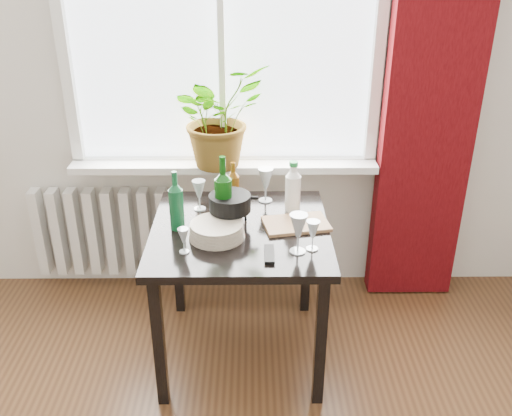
{
  "coord_description": "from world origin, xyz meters",
  "views": [
    {
      "loc": [
        0.16,
        -0.86,
        2.03
      ],
      "look_at": [
        0.18,
        1.55,
        0.85
      ],
      "focal_mm": 40.0,
      "sensor_mm": 36.0,
      "label": 1
    }
  ],
  "objects_px": {
    "wineglass_front_left": "(184,241)",
    "potted_plant": "(218,116)",
    "wineglass_back_center": "(266,184)",
    "wine_bottle_right": "(223,191)",
    "radiator": "(102,232)",
    "cutting_board": "(296,224)",
    "wineglass_front_right": "(298,233)",
    "wineglass_back_left": "(199,195)",
    "plate_stack": "(217,230)",
    "fondue_pot": "(230,210)",
    "bottle_amber": "(233,185)",
    "tv_remote": "(269,254)",
    "wine_bottle_left": "(176,200)",
    "table": "(240,245)",
    "wineglass_far_right": "(313,235)",
    "cleaning_bottle": "(293,187)"
  },
  "relations": [
    {
      "from": "wineglass_front_left",
      "to": "cutting_board",
      "type": "xyz_separation_m",
      "value": [
        0.51,
        0.25,
        -0.05
      ]
    },
    {
      "from": "table",
      "to": "wineglass_front_left",
      "type": "bearing_deg",
      "value": -137.21
    },
    {
      "from": "radiator",
      "to": "plate_stack",
      "type": "bearing_deg",
      "value": -43.99
    },
    {
      "from": "wine_bottle_right",
      "to": "cutting_board",
      "type": "relative_size",
      "value": 1.17
    },
    {
      "from": "wine_bottle_left",
      "to": "plate_stack",
      "type": "xyz_separation_m",
      "value": [
        0.19,
        -0.09,
        -0.11
      ]
    },
    {
      "from": "wine_bottle_right",
      "to": "wineglass_front_right",
      "type": "height_order",
      "value": "wine_bottle_right"
    },
    {
      "from": "wineglass_front_right",
      "to": "wineglass_back_left",
      "type": "height_order",
      "value": "wineglass_front_right"
    },
    {
      "from": "wineglass_front_right",
      "to": "tv_remote",
      "type": "distance_m",
      "value": 0.16
    },
    {
      "from": "table",
      "to": "cleaning_bottle",
      "type": "bearing_deg",
      "value": 34.59
    },
    {
      "from": "fondue_pot",
      "to": "tv_remote",
      "type": "xyz_separation_m",
      "value": [
        0.18,
        -0.3,
        -0.07
      ]
    },
    {
      "from": "wineglass_far_right",
      "to": "wine_bottle_right",
      "type": "bearing_deg",
      "value": 150.12
    },
    {
      "from": "radiator",
      "to": "potted_plant",
      "type": "height_order",
      "value": "potted_plant"
    },
    {
      "from": "wine_bottle_right",
      "to": "wineglass_front_right",
      "type": "xyz_separation_m",
      "value": [
        0.34,
        -0.25,
        -0.09
      ]
    },
    {
      "from": "wineglass_back_left",
      "to": "cutting_board",
      "type": "distance_m",
      "value": 0.52
    },
    {
      "from": "wine_bottle_left",
      "to": "cleaning_bottle",
      "type": "bearing_deg",
      "value": 17.7
    },
    {
      "from": "plate_stack",
      "to": "tv_remote",
      "type": "height_order",
      "value": "plate_stack"
    },
    {
      "from": "wineglass_far_right",
      "to": "fondue_pot",
      "type": "xyz_separation_m",
      "value": [
        -0.37,
        0.24,
        0.01
      ]
    },
    {
      "from": "wine_bottle_left",
      "to": "wineglass_front_left",
      "type": "relative_size",
      "value": 2.46
    },
    {
      "from": "wineglass_front_right",
      "to": "cutting_board",
      "type": "height_order",
      "value": "wineglass_front_right"
    },
    {
      "from": "cleaning_bottle",
      "to": "plate_stack",
      "type": "bearing_deg",
      "value": -143.88
    },
    {
      "from": "table",
      "to": "wineglass_front_right",
      "type": "relative_size",
      "value": 4.47
    },
    {
      "from": "wineglass_back_center",
      "to": "bottle_amber",
      "type": "bearing_deg",
      "value": -155.55
    },
    {
      "from": "wineglass_front_left",
      "to": "potted_plant",
      "type": "bearing_deg",
      "value": 81.25
    },
    {
      "from": "wineglass_back_left",
      "to": "wineglass_front_left",
      "type": "relative_size",
      "value": 1.35
    },
    {
      "from": "wine_bottle_left",
      "to": "cutting_board",
      "type": "distance_m",
      "value": 0.59
    },
    {
      "from": "table",
      "to": "wineglass_back_left",
      "type": "bearing_deg",
      "value": 135.39
    },
    {
      "from": "radiator",
      "to": "cutting_board",
      "type": "distance_m",
      "value": 1.32
    },
    {
      "from": "bottle_amber",
      "to": "tv_remote",
      "type": "xyz_separation_m",
      "value": [
        0.17,
        -0.49,
        -0.12
      ]
    },
    {
      "from": "wine_bottle_left",
      "to": "tv_remote",
      "type": "xyz_separation_m",
      "value": [
        0.43,
        -0.26,
        -0.14
      ]
    },
    {
      "from": "wine_bottle_left",
      "to": "fondue_pot",
      "type": "bearing_deg",
      "value": 8.81
    },
    {
      "from": "potted_plant",
      "to": "wineglass_back_center",
      "type": "distance_m",
      "value": 0.46
    },
    {
      "from": "wine_bottle_left",
      "to": "cutting_board",
      "type": "height_order",
      "value": "wine_bottle_left"
    },
    {
      "from": "plate_stack",
      "to": "cutting_board",
      "type": "xyz_separation_m",
      "value": [
        0.38,
        0.11,
        -0.03
      ]
    },
    {
      "from": "tv_remote",
      "to": "plate_stack",
      "type": "bearing_deg",
      "value": 144.74
    },
    {
      "from": "wineglass_front_right",
      "to": "table",
      "type": "bearing_deg",
      "value": 139.03
    },
    {
      "from": "plate_stack",
      "to": "wineglass_back_left",
      "type": "bearing_deg",
      "value": 109.28
    },
    {
      "from": "wineglass_back_left",
      "to": "wineglass_front_left",
      "type": "xyz_separation_m",
      "value": [
        -0.03,
        -0.43,
        -0.02
      ]
    },
    {
      "from": "fondue_pot",
      "to": "cutting_board",
      "type": "height_order",
      "value": "fondue_pot"
    },
    {
      "from": "wineglass_far_right",
      "to": "wine_bottle_left",
      "type": "bearing_deg",
      "value": 161.8
    },
    {
      "from": "wine_bottle_left",
      "to": "wine_bottle_right",
      "type": "relative_size",
      "value": 0.82
    },
    {
      "from": "plate_stack",
      "to": "fondue_pot",
      "type": "distance_m",
      "value": 0.15
    },
    {
      "from": "wineglass_back_left",
      "to": "fondue_pot",
      "type": "relative_size",
      "value": 0.7
    },
    {
      "from": "table",
      "to": "wineglass_back_center",
      "type": "bearing_deg",
      "value": 66.95
    },
    {
      "from": "bottle_amber",
      "to": "table",
      "type": "bearing_deg",
      "value": -80.89
    },
    {
      "from": "radiator",
      "to": "table",
      "type": "distance_m",
      "value": 1.09
    },
    {
      "from": "wineglass_far_right",
      "to": "fondue_pot",
      "type": "height_order",
      "value": "fondue_pot"
    },
    {
      "from": "potted_plant",
      "to": "fondue_pot",
      "type": "xyz_separation_m",
      "value": [
        0.07,
        -0.52,
        -0.3
      ]
    },
    {
      "from": "bottle_amber",
      "to": "cleaning_bottle",
      "type": "distance_m",
      "value": 0.3
    },
    {
      "from": "plate_stack",
      "to": "fondue_pot",
      "type": "relative_size",
      "value": 1.13
    },
    {
      "from": "wineglass_back_center",
      "to": "wine_bottle_right",
      "type": "bearing_deg",
      "value": -126.99
    }
  ]
}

